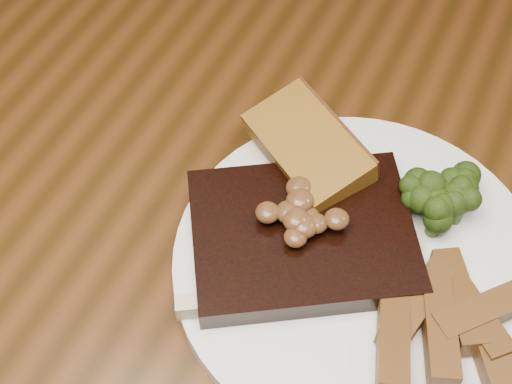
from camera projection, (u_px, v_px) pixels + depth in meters
dining_table at (248, 274)px, 0.69m from camera, size 1.60×0.90×0.75m
chair_far at (426, 16)px, 1.12m from camera, size 0.55×0.55×0.92m
plate at (357, 264)px, 0.58m from camera, size 0.34×0.34×0.01m
steak at (302, 237)px, 0.58m from camera, size 0.22×0.21×0.03m
steak_bone at (271, 300)px, 0.55m from camera, size 0.13×0.09×0.02m
mushroom_pile at (305, 211)px, 0.56m from camera, size 0.06×0.06×0.03m
garlic_bread at (306, 161)px, 0.62m from camera, size 0.13×0.11×0.02m
potato_wedges at (444, 305)px, 0.54m from camera, size 0.11×0.11×0.02m
broccoli_cluster at (434, 197)px, 0.59m from camera, size 0.07×0.07×0.04m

